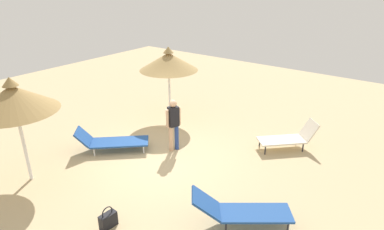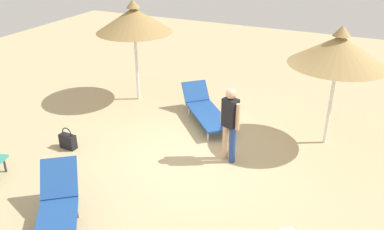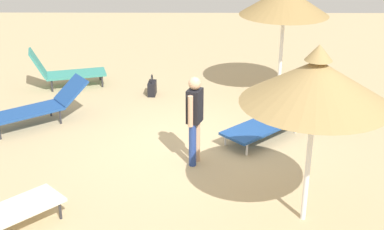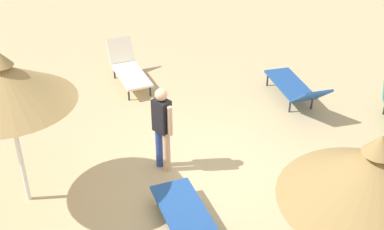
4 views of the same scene
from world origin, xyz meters
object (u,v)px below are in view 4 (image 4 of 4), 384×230
(lounge_chair_far_right, at_px, (128,68))
(lounge_chair_edge, at_px, (296,88))
(person_standing_near_left, at_px, (162,124))
(handbag, at_px, (364,170))
(lounge_chair_near_right, at_px, (193,224))
(parasol_umbrella_back, at_px, (373,177))
(parasol_umbrella_far_left, at_px, (5,84))

(lounge_chair_far_right, distance_m, lounge_chair_edge, 3.96)
(lounge_chair_far_right, bearing_deg, person_standing_near_left, 128.12)
(handbag, bearing_deg, person_standing_near_left, 16.74)
(lounge_chair_near_right, xyz_separation_m, person_standing_near_left, (1.18, -1.51, 0.62))
(lounge_chair_far_right, bearing_deg, lounge_chair_edge, -173.48)
(parasol_umbrella_back, height_order, parasol_umbrella_far_left, parasol_umbrella_back)
(lounge_chair_far_right, distance_m, person_standing_near_left, 3.60)
(parasol_umbrella_back, height_order, handbag, parasol_umbrella_back)
(lounge_chair_far_right, xyz_separation_m, lounge_chair_edge, (-3.94, -0.45, 0.02))
(handbag, bearing_deg, lounge_chair_near_right, 48.44)
(lounge_chair_far_right, height_order, lounge_chair_near_right, lounge_chair_far_right)
(lounge_chair_edge, bearing_deg, person_standing_near_left, 61.85)
(parasol_umbrella_far_left, distance_m, lounge_chair_edge, 6.27)
(parasol_umbrella_far_left, bearing_deg, lounge_chair_edge, -125.52)
(lounge_chair_near_right, relative_size, lounge_chair_edge, 0.98)
(lounge_chair_near_right, bearing_deg, parasol_umbrella_far_left, 2.58)
(parasol_umbrella_far_left, height_order, handbag, parasol_umbrella_far_left)
(lounge_chair_edge, bearing_deg, lounge_chair_near_right, 83.30)
(parasol_umbrella_back, bearing_deg, person_standing_near_left, -30.18)
(parasol_umbrella_far_left, relative_size, person_standing_near_left, 1.65)
(person_standing_near_left, xyz_separation_m, handbag, (-3.44, -1.03, -0.76))
(parasol_umbrella_far_left, bearing_deg, lounge_chair_far_right, -84.30)
(lounge_chair_far_right, xyz_separation_m, lounge_chair_near_right, (-3.38, 4.31, -0.06))
(lounge_chair_near_right, xyz_separation_m, lounge_chair_edge, (-0.56, -4.76, 0.08))
(lounge_chair_far_right, relative_size, lounge_chair_near_right, 0.83)
(person_standing_near_left, relative_size, handbag, 3.20)
(lounge_chair_near_right, relative_size, person_standing_near_left, 1.23)
(lounge_chair_edge, bearing_deg, handbag, 127.44)
(lounge_chair_edge, bearing_deg, parasol_umbrella_far_left, 54.48)
(lounge_chair_near_right, distance_m, person_standing_near_left, 2.01)
(lounge_chair_edge, relative_size, handbag, 4.01)
(parasol_umbrella_far_left, bearing_deg, handbag, -152.71)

